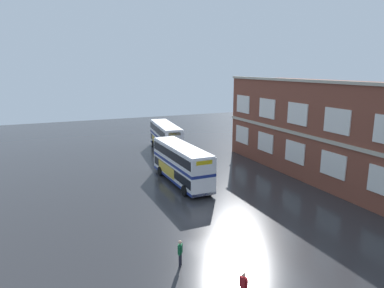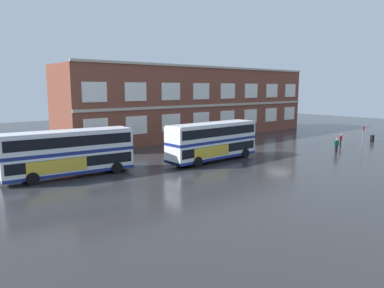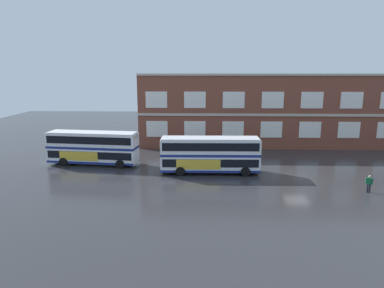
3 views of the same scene
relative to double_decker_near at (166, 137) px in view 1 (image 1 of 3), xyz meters
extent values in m
plane|color=#2B2B2D|center=(23.70, -2.98, -2.15)|extent=(120.00, 120.00, 0.00)
cube|color=#B2A893|center=(26.18, 8.94, 2.97)|extent=(44.47, 0.16, 0.36)
cube|color=#B2A893|center=(26.18, 8.97, 8.67)|extent=(44.47, 0.28, 0.30)
cube|color=silver|center=(6.73, 8.96, 0.84)|extent=(3.11, 0.12, 2.35)
cube|color=silver|center=(12.28, 8.96, 0.84)|extent=(3.11, 0.12, 2.35)
cube|color=silver|center=(17.84, 8.96, 0.84)|extent=(3.11, 0.12, 2.35)
cube|color=silver|center=(23.40, 8.96, 0.84)|extent=(3.11, 0.12, 2.35)
cube|color=silver|center=(6.73, 8.96, 5.11)|extent=(3.11, 0.12, 2.35)
cube|color=silver|center=(12.28, 8.96, 5.11)|extent=(3.11, 0.12, 2.35)
cube|color=silver|center=(17.84, 8.96, 5.11)|extent=(3.11, 0.12, 2.35)
cube|color=silver|center=(23.40, 8.96, 5.11)|extent=(3.11, 0.12, 2.35)
cube|color=silver|center=(0.00, 0.00, -0.92)|extent=(11.21, 3.75, 1.75)
cube|color=black|center=(0.00, 0.00, -0.71)|extent=(10.78, 3.74, 0.90)
cube|color=navy|center=(0.00, 0.00, 0.10)|extent=(11.21, 3.75, 0.30)
cube|color=silver|center=(0.00, 0.00, 1.03)|extent=(11.21, 3.75, 1.55)
cube|color=black|center=(0.00, 0.00, 1.10)|extent=(10.78, 3.74, 0.90)
cube|color=navy|center=(0.00, 0.00, -1.66)|extent=(11.22, 3.77, 0.28)
cube|color=silver|center=(0.00, 0.00, 1.86)|extent=(10.98, 3.63, 0.12)
cube|color=gold|center=(-1.46, -1.13, -0.84)|extent=(4.81, 0.57, 1.10)
cube|color=yellow|center=(5.43, -0.60, 1.45)|extent=(0.24, 1.65, 0.40)
cylinder|color=black|center=(3.68, -1.69, -1.63)|extent=(1.07, 0.43, 1.04)
cylinder|color=black|center=(3.97, 0.84, -1.63)|extent=(1.07, 0.43, 1.04)
cylinder|color=black|center=(-3.42, -0.90, -1.63)|extent=(1.07, 0.43, 1.04)
cylinder|color=black|center=(-3.14, 1.63, -1.63)|extent=(1.07, 0.43, 1.04)
cube|color=silver|center=(14.30, -3.16, -0.92)|extent=(11.04, 2.74, 1.75)
cube|color=black|center=(14.30, -3.16, -0.71)|extent=(10.60, 2.77, 0.90)
cube|color=navy|center=(14.30, -3.16, 0.10)|extent=(11.04, 2.74, 0.30)
cube|color=silver|center=(14.30, -3.16, 1.03)|extent=(11.04, 2.74, 1.55)
cube|color=black|center=(14.30, -3.16, 1.10)|extent=(10.60, 2.77, 0.90)
cube|color=navy|center=(14.30, -3.16, -1.66)|extent=(11.04, 2.76, 0.28)
cube|color=silver|center=(14.30, -3.16, 1.86)|extent=(10.82, 2.63, 0.12)
cube|color=gold|center=(13.00, -4.48, -0.84)|extent=(4.84, 0.11, 1.10)
cube|color=yellow|center=(19.77, -3.07, 1.45)|extent=(0.09, 1.66, 0.40)
cylinder|color=black|center=(18.17, -4.37, -1.63)|extent=(1.05, 0.34, 1.04)
cylinder|color=black|center=(18.13, -1.82, -1.63)|extent=(1.05, 0.34, 1.04)
cylinder|color=black|center=(11.02, -4.49, -1.63)|extent=(1.05, 0.34, 1.04)
cylinder|color=black|center=(10.98, -1.94, -1.63)|extent=(1.05, 0.34, 1.04)
cube|color=maroon|center=(33.76, -7.39, -1.00)|extent=(0.44, 0.32, 0.60)
cylinder|color=maroon|center=(33.51, -7.44, -1.03)|extent=(0.13, 0.13, 0.57)
cylinder|color=maroon|center=(34.01, -7.34, -1.03)|extent=(0.13, 0.13, 0.57)
sphere|color=tan|center=(33.76, -7.39, -0.56)|extent=(0.22, 0.22, 0.22)
cylinder|color=black|center=(29.33, -9.25, -1.72)|extent=(0.22, 0.22, 0.85)
cylinder|color=black|center=(29.16, -9.14, -1.72)|extent=(0.22, 0.22, 0.85)
cube|color=#145933|center=(29.24, -9.20, -1.00)|extent=(0.47, 0.42, 0.60)
cylinder|color=#145933|center=(29.46, -9.34, -1.03)|extent=(0.15, 0.15, 0.57)
cylinder|color=#145933|center=(29.02, -9.05, -1.03)|extent=(0.15, 0.15, 0.57)
sphere|color=tan|center=(29.24, -9.20, -0.56)|extent=(0.22, 0.22, 0.22)
camera|label=1|loc=(47.54, -16.29, 10.01)|focal=32.43mm
camera|label=2|loc=(-11.35, -30.23, 5.58)|focal=33.04mm
camera|label=3|loc=(13.50, -41.05, 9.19)|focal=32.45mm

